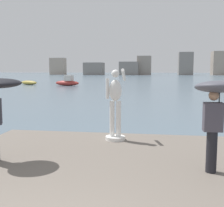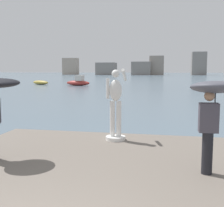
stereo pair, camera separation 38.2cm
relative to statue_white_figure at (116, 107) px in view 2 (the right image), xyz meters
The scene contains 6 objects.
ground_plane 33.61m from the statue_white_figure, 90.12° to the left, with size 400.00×400.00×0.00m, color slate.
statue_white_figure is the anchor object (origin of this frame).
onlooker_right 3.52m from the statue_white_figure, 45.03° to the right, with size 1.05×1.06×1.98m.
boat_mid 37.70m from the statue_white_figure, 109.43° to the left, with size 4.28×2.21×1.66m.
boat_far 42.65m from the statue_white_figure, 117.97° to the left, with size 4.04×3.00×0.70m.
distant_skyline 131.42m from the statue_white_figure, 88.00° to the left, with size 96.38×11.36×12.08m.
Camera 2 is at (1.62, -2.11, 2.55)m, focal length 46.08 mm.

